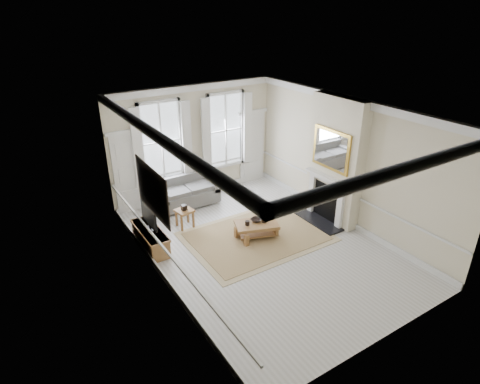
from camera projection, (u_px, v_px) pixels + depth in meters
floor at (263, 246)px, 9.91m from camera, size 7.20×7.20×0.00m
ceiling at (267, 111)px, 8.45m from camera, size 7.20×7.20×0.00m
back_wall at (194, 142)px, 11.93m from camera, size 5.20×0.00×5.20m
left_wall at (158, 213)px, 7.93m from camera, size 0.00×7.20×7.20m
right_wall at (346, 162)px, 10.44m from camera, size 0.00×7.20×7.20m
window_left at (161, 142)px, 11.30m from camera, size 1.26×0.20×2.20m
window_right at (226, 130)px, 12.31m from camera, size 1.26×0.20×2.20m
door_left at (130, 174)px, 11.15m from camera, size 0.90×0.08×2.30m
door_right at (252, 148)px, 13.13m from camera, size 0.90×0.08×2.30m
painting at (152, 191)px, 8.03m from camera, size 0.05×1.66×1.06m
chimney_breast at (335, 161)px, 10.50m from camera, size 0.35×1.70×3.38m
hearth at (318, 221)px, 11.02m from camera, size 0.55×1.50×0.05m
fireplace at (326, 196)px, 10.81m from camera, size 0.21×1.45×1.33m
mirror at (331, 150)px, 10.25m from camera, size 0.06×1.26×1.06m
sofa at (186, 193)px, 11.84m from camera, size 1.82×0.89×0.85m
side_table at (184, 213)px, 10.62m from camera, size 0.48×0.48×0.51m
rug at (256, 236)px, 10.31m from camera, size 3.50×2.60×0.02m
coffee_table at (257, 226)px, 10.18m from camera, size 1.22×0.95×0.40m
ceramic_pot_a at (247, 223)px, 10.04m from camera, size 0.12×0.12×0.12m
ceramic_pot_b at (264, 220)px, 10.18m from camera, size 0.14×0.14×0.10m
bowl at (256, 220)px, 10.23m from camera, size 0.35×0.35×0.07m
tv_stand at (151, 238)px, 9.78m from camera, size 0.45×1.41×0.50m
tv at (149, 215)px, 9.51m from camera, size 0.08×0.90×0.68m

